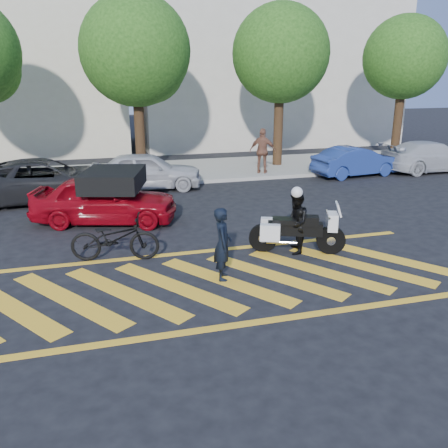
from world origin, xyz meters
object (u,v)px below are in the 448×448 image
object	(u,v)px
officer_bike	(223,244)
police_motorcycle	(296,231)
parked_right	(356,161)
red_convertible	(105,199)
parked_mid_right	(146,171)
parked_far_right	(431,156)
parked_mid_left	(46,180)
officer_moto	(295,223)
bicycle	(115,238)

from	to	relation	value
officer_bike	police_motorcycle	size ratio (longest dim) A/B	0.71
officer_bike	parked_right	bearing A→B (deg)	-30.06
red_convertible	police_motorcycle	bearing A→B (deg)	-115.02
parked_mid_right	parked_far_right	xyz separation A→B (m)	(13.07, 0.00, -0.03)
parked_mid_right	parked_far_right	world-z (taller)	parked_mid_right
officer_bike	police_motorcycle	distance (m)	2.45
parked_right	red_convertible	bearing A→B (deg)	103.02
officer_bike	red_convertible	world-z (taller)	officer_bike
officer_bike	parked_mid_left	world-z (taller)	officer_bike
officer_bike	officer_moto	bearing A→B (deg)	-50.87
officer_bike	red_convertible	distance (m)	5.47
parked_mid_left	parked_mid_right	distance (m)	3.75
police_motorcycle	parked_mid_right	world-z (taller)	parked_mid_right
officer_moto	parked_mid_right	xyz separation A→B (m)	(-2.75, 8.00, -0.06)
officer_moto	officer_bike	bearing A→B (deg)	-42.69
red_convertible	parked_right	world-z (taller)	red_convertible
officer_bike	parked_far_right	xyz separation A→B (m)	(12.50, 9.04, -0.12)
bicycle	officer_moto	xyz separation A→B (m)	(4.39, -0.73, 0.23)
officer_moto	bicycle	bearing A→B (deg)	-77.65
red_convertible	parked_mid_right	bearing A→B (deg)	-7.36
parked_mid_left	parked_far_right	bearing A→B (deg)	-87.72
police_motorcycle	parked_mid_left	world-z (taller)	parked_mid_left
bicycle	parked_far_right	xyz separation A→B (m)	(14.71, 7.27, 0.14)
police_motorcycle	red_convertible	xyz separation A→B (m)	(-4.52, 3.90, 0.15)
bicycle	police_motorcycle	world-z (taller)	bicycle
officer_bike	bicycle	size ratio (longest dim) A/B	0.77
parked_mid_left	police_motorcycle	bearing A→B (deg)	-138.65
parked_far_right	bicycle	bearing A→B (deg)	114.34
parked_mid_right	parked_right	distance (m)	9.20
bicycle	parked_right	xyz separation A→B (m)	(10.84, 7.27, 0.09)
red_convertible	parked_far_right	size ratio (longest dim) A/B	0.90
officer_moto	parked_far_right	world-z (taller)	officer_moto
parked_right	parked_mid_right	bearing A→B (deg)	82.51
parked_far_right	police_motorcycle	bearing A→B (deg)	125.83
bicycle	officer_moto	size ratio (longest dim) A/B	1.34
bicycle	parked_mid_left	world-z (taller)	parked_mid_left
officer_moto	parked_mid_left	bearing A→B (deg)	-116.46
officer_moto	parked_mid_right	size ratio (longest dim) A/B	0.37
bicycle	parked_mid_left	xyz separation A→B (m)	(-2.01, 6.44, 0.19)
parked_mid_left	parked_mid_right	bearing A→B (deg)	-77.78
parked_mid_right	officer_bike	bearing A→B (deg)	-168.66
officer_bike	red_convertible	size ratio (longest dim) A/B	0.38
parked_mid_right	officer_moto	bearing A→B (deg)	-153.29
parked_mid_left	officer_bike	bearing A→B (deg)	-153.34
bicycle	parked_mid_right	bearing A→B (deg)	-0.81
bicycle	red_convertible	distance (m)	3.19
police_motorcycle	parked_mid_left	bearing A→B (deg)	153.68
officer_bike	parked_mid_right	distance (m)	9.06
officer_moto	parked_mid_right	bearing A→B (deg)	-139.26
officer_bike	bicycle	bearing A→B (deg)	64.89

